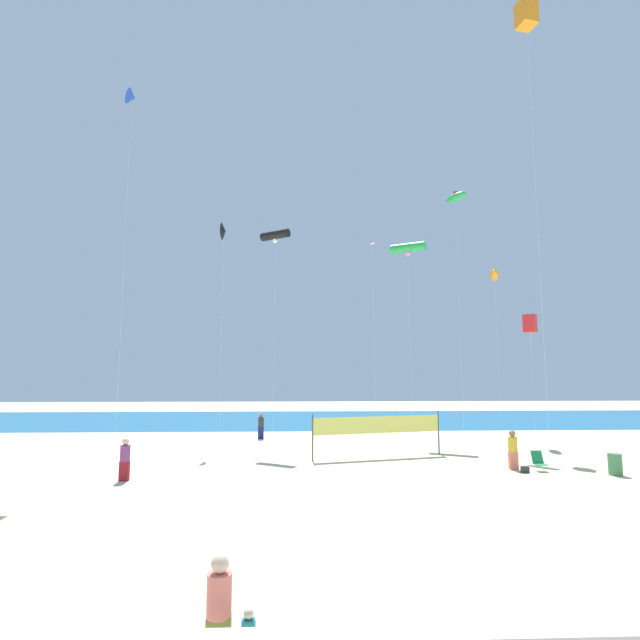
{
  "coord_description": "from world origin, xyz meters",
  "views": [
    {
      "loc": [
        -2.16,
        -18.01,
        4.47
      ],
      "look_at": [
        -1.12,
        8.27,
        7.47
      ],
      "focal_mm": 26.62,
      "sensor_mm": 36.0,
      "label": 1
    }
  ],
  "objects_px": {
    "folding_beach_chair": "(539,461)",
    "toddler_figure": "(248,639)",
    "kite_blue_delta": "(132,98)",
    "kite_red_box": "(530,324)",
    "kite_green_inflatable": "(456,198)",
    "kite_pink_diamond": "(373,252)",
    "mother_figure": "(219,607)",
    "beachgoer_charcoal_shirt": "(261,425)",
    "beach_handbag": "(525,470)",
    "trash_barrel": "(615,464)",
    "kite_black_tube": "(275,236)",
    "beachgoer_plum_shirt": "(125,458)",
    "beachgoer_mustard_shirt": "(513,448)",
    "kite_orange_box": "(526,15)",
    "kite_green_tube": "(408,248)",
    "kite_black_delta": "(224,232)",
    "kite_orange_inflatable": "(494,276)",
    "volleyball_net": "(378,427)"
  },
  "relations": [
    {
      "from": "folding_beach_chair",
      "to": "toddler_figure",
      "type": "bearing_deg",
      "value": -83.99
    },
    {
      "from": "folding_beach_chair",
      "to": "kite_blue_delta",
      "type": "distance_m",
      "value": 29.91
    },
    {
      "from": "folding_beach_chair",
      "to": "kite_red_box",
      "type": "bearing_deg",
      "value": 109.86
    },
    {
      "from": "kite_green_inflatable",
      "to": "kite_blue_delta",
      "type": "height_order",
      "value": "kite_blue_delta"
    },
    {
      "from": "toddler_figure",
      "to": "kite_pink_diamond",
      "type": "relative_size",
      "value": 0.07
    },
    {
      "from": "toddler_figure",
      "to": "kite_pink_diamond",
      "type": "distance_m",
      "value": 28.55
    },
    {
      "from": "mother_figure",
      "to": "kite_blue_delta",
      "type": "xyz_separation_m",
      "value": [
        -8.98,
        19.31,
        20.0
      ]
    },
    {
      "from": "kite_green_inflatable",
      "to": "kite_blue_delta",
      "type": "bearing_deg",
      "value": -166.83
    },
    {
      "from": "beachgoer_charcoal_shirt",
      "to": "beach_handbag",
      "type": "xyz_separation_m",
      "value": [
        12.99,
        -11.84,
        -0.8
      ]
    },
    {
      "from": "beachgoer_charcoal_shirt",
      "to": "trash_barrel",
      "type": "distance_m",
      "value": 20.93
    },
    {
      "from": "trash_barrel",
      "to": "kite_black_tube",
      "type": "bearing_deg",
      "value": 146.71
    },
    {
      "from": "beachgoer_charcoal_shirt",
      "to": "kite_blue_delta",
      "type": "bearing_deg",
      "value": -138.26
    },
    {
      "from": "folding_beach_chair",
      "to": "trash_barrel",
      "type": "xyz_separation_m",
      "value": [
        2.93,
        -1.08,
        0.0
      ]
    },
    {
      "from": "kite_blue_delta",
      "to": "beachgoer_charcoal_shirt",
      "type": "bearing_deg",
      "value": 41.21
    },
    {
      "from": "beachgoer_plum_shirt",
      "to": "kite_blue_delta",
      "type": "distance_m",
      "value": 21.1
    },
    {
      "from": "beachgoer_mustard_shirt",
      "to": "beach_handbag",
      "type": "bearing_deg",
      "value": -162.07
    },
    {
      "from": "folding_beach_chair",
      "to": "kite_orange_box",
      "type": "height_order",
      "value": "kite_orange_box"
    },
    {
      "from": "kite_green_inflatable",
      "to": "kite_red_box",
      "type": "bearing_deg",
      "value": -70.48
    },
    {
      "from": "mother_figure",
      "to": "kite_red_box",
      "type": "xyz_separation_m",
      "value": [
        14.24,
        18.48,
        6.42
      ]
    },
    {
      "from": "mother_figure",
      "to": "beach_handbag",
      "type": "relative_size",
      "value": 4.82
    },
    {
      "from": "toddler_figure",
      "to": "mother_figure",
      "type": "bearing_deg",
      "value": 161.44
    },
    {
      "from": "kite_green_tube",
      "to": "kite_green_inflatable",
      "type": "distance_m",
      "value": 4.82
    },
    {
      "from": "beachgoer_charcoal_shirt",
      "to": "kite_green_tube",
      "type": "relative_size",
      "value": 0.12
    },
    {
      "from": "beachgoer_charcoal_shirt",
      "to": "folding_beach_chair",
      "type": "xyz_separation_m",
      "value": [
        13.84,
        -11.44,
        -0.47
      ]
    },
    {
      "from": "folding_beach_chair",
      "to": "kite_orange_box",
      "type": "relative_size",
      "value": 0.04
    },
    {
      "from": "kite_green_inflatable",
      "to": "kite_orange_box",
      "type": "xyz_separation_m",
      "value": [
        -0.21,
        -11.55,
        4.69
      ]
    },
    {
      "from": "kite_orange_box",
      "to": "kite_pink_diamond",
      "type": "height_order",
      "value": "kite_orange_box"
    },
    {
      "from": "beachgoer_plum_shirt",
      "to": "kite_green_tube",
      "type": "xyz_separation_m",
      "value": [
        15.28,
        13.1,
        12.79
      ]
    },
    {
      "from": "beachgoer_charcoal_shirt",
      "to": "kite_orange_box",
      "type": "bearing_deg",
      "value": -43.62
    },
    {
      "from": "kite_black_delta",
      "to": "kite_blue_delta",
      "type": "height_order",
      "value": "kite_blue_delta"
    },
    {
      "from": "kite_black_delta",
      "to": "kite_orange_inflatable",
      "type": "bearing_deg",
      "value": 4.25
    },
    {
      "from": "kite_orange_inflatable",
      "to": "kite_pink_diamond",
      "type": "height_order",
      "value": "kite_pink_diamond"
    },
    {
      "from": "volleyball_net",
      "to": "kite_red_box",
      "type": "distance_m",
      "value": 10.5
    },
    {
      "from": "kite_blue_delta",
      "to": "kite_orange_inflatable",
      "type": "bearing_deg",
      "value": 14.99
    },
    {
      "from": "kite_orange_box",
      "to": "kite_blue_delta",
      "type": "xyz_separation_m",
      "value": [
        -20.96,
        6.59,
        -0.72
      ]
    },
    {
      "from": "mother_figure",
      "to": "kite_green_tube",
      "type": "relative_size",
      "value": 0.12
    },
    {
      "from": "volleyball_net",
      "to": "kite_black_delta",
      "type": "distance_m",
      "value": 17.02
    },
    {
      "from": "kite_orange_box",
      "to": "kite_blue_delta",
      "type": "distance_m",
      "value": 21.98
    },
    {
      "from": "toddler_figure",
      "to": "kite_blue_delta",
      "type": "height_order",
      "value": "kite_blue_delta"
    },
    {
      "from": "beachgoer_mustard_shirt",
      "to": "beachgoer_charcoal_shirt",
      "type": "bearing_deg",
      "value": 52.38
    },
    {
      "from": "toddler_figure",
      "to": "kite_black_delta",
      "type": "xyz_separation_m",
      "value": [
        -4.63,
        24.52,
        13.77
      ]
    },
    {
      "from": "kite_green_inflatable",
      "to": "kite_orange_inflatable",
      "type": "bearing_deg",
      "value": 26.15
    },
    {
      "from": "volleyball_net",
      "to": "kite_orange_inflatable",
      "type": "height_order",
      "value": "kite_orange_inflatable"
    },
    {
      "from": "beachgoer_plum_shirt",
      "to": "volleyball_net",
      "type": "distance_m",
      "value": 12.73
    },
    {
      "from": "kite_blue_delta",
      "to": "kite_orange_box",
      "type": "bearing_deg",
      "value": -17.46
    },
    {
      "from": "kite_green_inflatable",
      "to": "kite_black_tube",
      "type": "height_order",
      "value": "kite_green_inflatable"
    },
    {
      "from": "mother_figure",
      "to": "beachgoer_mustard_shirt",
      "type": "xyz_separation_m",
      "value": [
        11.27,
        14.74,
        0.07
      ]
    },
    {
      "from": "volleyball_net",
      "to": "trash_barrel",
      "type": "bearing_deg",
      "value": -26.52
    },
    {
      "from": "toddler_figure",
      "to": "kite_green_tube",
      "type": "height_order",
      "value": "kite_green_tube"
    },
    {
      "from": "kite_pink_diamond",
      "to": "beachgoer_charcoal_shirt",
      "type": "bearing_deg",
      "value": 172.74
    }
  ]
}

